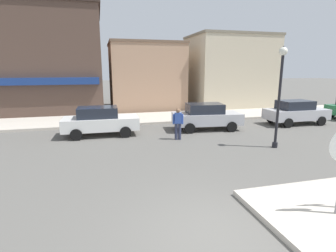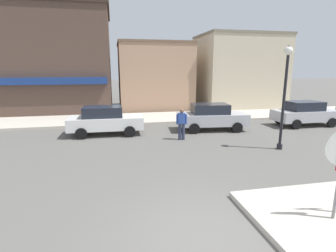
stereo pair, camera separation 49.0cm
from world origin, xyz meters
TOP-DOWN VIEW (x-y plane):
  - ground_plane at (0.00, 0.00)m, footprint 160.00×160.00m
  - kerb_far at (0.00, 13.78)m, footprint 80.00×4.00m
  - lamp_post at (5.43, 5.37)m, footprint 0.36×0.36m
  - parked_car_nearest at (-2.36, 9.77)m, footprint 4.03×1.94m
  - parked_car_second at (3.76, 9.61)m, footprint 4.15×2.18m
  - parked_car_third at (10.04, 9.57)m, footprint 4.00×1.88m
  - pedestrian_crossing_near at (1.47, 7.84)m, footprint 0.56×0.29m
  - building_corner_shop at (-6.76, 19.60)m, footprint 9.72×8.13m
  - building_storefront_left_near at (1.78, 18.93)m, footprint 6.31×5.59m
  - building_storefront_left_mid at (9.61, 18.20)m, footprint 7.36×5.65m

SIDE VIEW (x-z plane):
  - ground_plane at x=0.00m, z-range 0.00..0.00m
  - kerb_far at x=0.00m, z-range 0.00..0.15m
  - parked_car_nearest at x=-2.36m, z-range 0.03..1.59m
  - parked_car_second at x=3.76m, z-range 0.03..1.59m
  - parked_car_third at x=10.04m, z-range 0.03..1.59m
  - pedestrian_crossing_near at x=1.47m, z-range 0.06..1.67m
  - building_storefront_left_near at x=1.78m, z-range 0.00..5.78m
  - lamp_post at x=5.43m, z-range 0.69..5.23m
  - building_storefront_left_mid at x=9.61m, z-range 0.00..6.57m
  - building_corner_shop at x=-6.76m, z-range 0.00..8.40m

